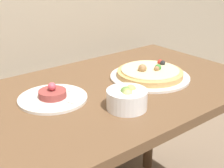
# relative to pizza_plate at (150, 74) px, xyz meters

# --- Properties ---
(dining_table) EXTENTS (1.33, 0.72, 0.79)m
(dining_table) POSITION_rel_pizza_plate_xyz_m (-0.26, 0.02, -0.13)
(dining_table) COLOR brown
(dining_table) RESTS_ON ground_plane
(pizza_plate) EXTENTS (0.33, 0.33, 0.07)m
(pizza_plate) POSITION_rel_pizza_plate_xyz_m (0.00, 0.00, 0.00)
(pizza_plate) COLOR silver
(pizza_plate) RESTS_ON dining_table
(tartare_plate) EXTENTS (0.25, 0.25, 0.07)m
(tartare_plate) POSITION_rel_pizza_plate_xyz_m (-0.42, 0.06, -0.01)
(tartare_plate) COLOR silver
(tartare_plate) RESTS_ON dining_table
(small_bowl) EXTENTS (0.14, 0.14, 0.08)m
(small_bowl) POSITION_rel_pizza_plate_xyz_m (-0.26, -0.15, 0.02)
(small_bowl) COLOR white
(small_bowl) RESTS_ON dining_table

